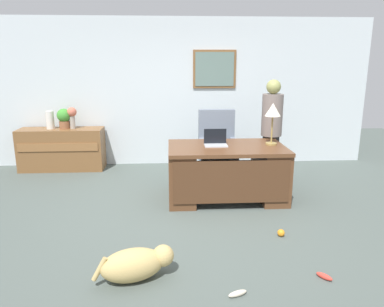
# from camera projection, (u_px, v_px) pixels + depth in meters

# --- Properties ---
(ground_plane) EXTENTS (12.00, 12.00, 0.00)m
(ground_plane) POSITION_uv_depth(u_px,v_px,m) (190.00, 216.00, 4.70)
(ground_plane) COLOR #4C5651
(back_wall) EXTENTS (7.00, 0.16, 2.70)m
(back_wall) POSITION_uv_depth(u_px,v_px,m) (183.00, 92.00, 6.88)
(back_wall) COLOR silver
(back_wall) RESTS_ON ground_plane
(desk) EXTENTS (1.63, 1.00, 0.77)m
(desk) POSITION_uv_depth(u_px,v_px,m) (226.00, 171.00, 5.21)
(desk) COLOR brown
(desk) RESTS_ON ground_plane
(credenza) EXTENTS (1.48, 0.50, 0.75)m
(credenza) POSITION_uv_depth(u_px,v_px,m) (62.00, 149.00, 6.65)
(credenza) COLOR brown
(credenza) RESTS_ON ground_plane
(armchair) EXTENTS (0.60, 0.59, 1.14)m
(armchair) POSITION_uv_depth(u_px,v_px,m) (217.00, 149.00, 6.11)
(armchair) COLOR slate
(armchair) RESTS_ON ground_plane
(person_standing) EXTENTS (0.32, 0.32, 1.66)m
(person_standing) POSITION_uv_depth(u_px,v_px,m) (271.00, 132.00, 5.74)
(person_standing) COLOR #262323
(person_standing) RESTS_ON ground_plane
(dog_lying) EXTENTS (0.73, 0.45, 0.30)m
(dog_lying) POSITION_uv_depth(u_px,v_px,m) (136.00, 264.00, 3.30)
(dog_lying) COLOR tan
(dog_lying) RESTS_ON ground_plane
(laptop) EXTENTS (0.32, 0.22, 0.22)m
(laptop) POSITION_uv_depth(u_px,v_px,m) (216.00, 141.00, 5.18)
(laptop) COLOR #B2B5BA
(laptop) RESTS_ON desk
(desk_lamp) EXTENTS (0.22, 0.22, 0.59)m
(desk_lamp) POSITION_uv_depth(u_px,v_px,m) (273.00, 112.00, 5.13)
(desk_lamp) COLOR #9E8447
(desk_lamp) RESTS_ON desk
(vase_with_flowers) EXTENTS (0.17, 0.17, 0.38)m
(vase_with_flowers) POSITION_uv_depth(u_px,v_px,m) (72.00, 115.00, 6.52)
(vase_with_flowers) COLOR #A89E92
(vase_with_flowers) RESTS_ON credenza
(vase_empty) EXTENTS (0.14, 0.14, 0.32)m
(vase_empty) POSITION_uv_depth(u_px,v_px,m) (50.00, 120.00, 6.51)
(vase_empty) COLOR silver
(vase_empty) RESTS_ON credenza
(potted_plant) EXTENTS (0.24, 0.24, 0.36)m
(potted_plant) POSITION_uv_depth(u_px,v_px,m) (64.00, 118.00, 6.52)
(potted_plant) COLOR brown
(potted_plant) RESTS_ON credenza
(dog_toy_ball) EXTENTS (0.08, 0.08, 0.08)m
(dog_toy_ball) POSITION_uv_depth(u_px,v_px,m) (281.00, 233.00, 4.15)
(dog_toy_ball) COLOR orange
(dog_toy_ball) RESTS_ON ground_plane
(dog_toy_bone) EXTENTS (0.14, 0.15, 0.05)m
(dog_toy_bone) POSITION_uv_depth(u_px,v_px,m) (324.00, 276.00, 3.34)
(dog_toy_bone) COLOR #E53F33
(dog_toy_bone) RESTS_ON ground_plane
(dog_toy_plush) EXTENTS (0.18, 0.11, 0.05)m
(dog_toy_plush) POSITION_uv_depth(u_px,v_px,m) (238.00, 293.00, 3.09)
(dog_toy_plush) COLOR beige
(dog_toy_plush) RESTS_ON ground_plane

